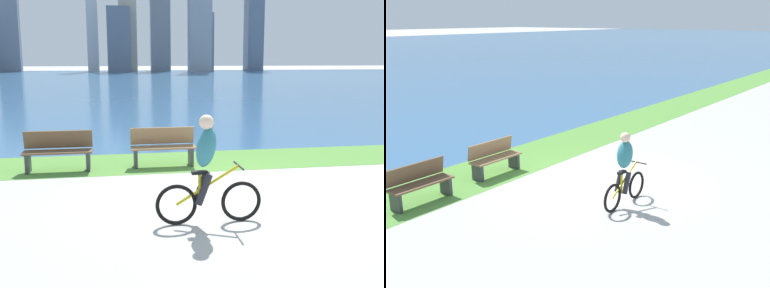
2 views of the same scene
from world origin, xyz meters
TOP-DOWN VIEW (x-y plane):
  - ground_plane at (0.00, 0.00)m, footprint 300.00×300.00m
  - grass_strip_bayside at (0.00, 2.92)m, footprint 120.00×2.24m
  - cyclist_lead at (-0.94, -1.30)m, footprint 1.65×0.52m
  - bench_near_path at (-1.19, 2.57)m, footprint 1.50×0.47m
  - bench_far_along_path at (-3.56, 2.46)m, footprint 1.50×0.47m

SIDE VIEW (x-z plane):
  - ground_plane at x=0.00m, z-range 0.00..0.00m
  - grass_strip_bayside at x=0.00m, z-range 0.00..0.01m
  - bench_near_path at x=-1.19m, z-range 0.00..0.90m
  - bench_far_along_path at x=-3.56m, z-range 0.00..0.90m
  - cyclist_lead at x=-0.94m, z-range 0.00..1.67m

